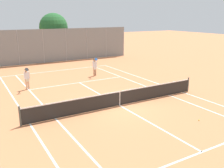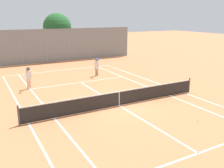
{
  "view_description": "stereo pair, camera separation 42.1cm",
  "coord_description": "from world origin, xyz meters",
  "px_view_note": "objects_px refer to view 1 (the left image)",
  "views": [
    {
      "loc": [
        -7.85,
        -12.44,
        5.44
      ],
      "look_at": [
        0.32,
        1.5,
        1.0
      ],
      "focal_mm": 40.0,
      "sensor_mm": 36.0,
      "label": 1
    },
    {
      "loc": [
        -7.48,
        -12.65,
        5.44
      ],
      "look_at": [
        0.32,
        1.5,
        1.0
      ],
      "focal_mm": 40.0,
      "sensor_mm": 36.0,
      "label": 2
    }
  ],
  "objects_px": {
    "player_far_left": "(27,77)",
    "player_far_right": "(95,66)",
    "loose_tennis_ball_2": "(173,90)",
    "loose_tennis_ball_1": "(199,120)",
    "tree_behind_right": "(53,28)",
    "tennis_net": "(120,98)"
  },
  "relations": [
    {
      "from": "tree_behind_right",
      "to": "loose_tennis_ball_1",
      "type": "bearing_deg",
      "value": -89.04
    },
    {
      "from": "player_far_left",
      "to": "tennis_net",
      "type": "bearing_deg",
      "value": -57.84
    },
    {
      "from": "player_far_left",
      "to": "player_far_right",
      "type": "xyz_separation_m",
      "value": [
        6.4,
        1.35,
        0.0
      ]
    },
    {
      "from": "player_far_right",
      "to": "loose_tennis_ball_2",
      "type": "distance_m",
      "value": 7.9
    },
    {
      "from": "tennis_net",
      "to": "player_far_right",
      "type": "distance_m",
      "value": 8.28
    },
    {
      "from": "loose_tennis_ball_1",
      "to": "loose_tennis_ball_2",
      "type": "relative_size",
      "value": 1.0
    },
    {
      "from": "player_far_right",
      "to": "loose_tennis_ball_1",
      "type": "relative_size",
      "value": 26.88
    },
    {
      "from": "player_far_left",
      "to": "tree_behind_right",
      "type": "distance_m",
      "value": 14.47
    },
    {
      "from": "tree_behind_right",
      "to": "player_far_left",
      "type": "bearing_deg",
      "value": -115.95
    },
    {
      "from": "loose_tennis_ball_2",
      "to": "player_far_right",
      "type": "bearing_deg",
      "value": 111.49
    },
    {
      "from": "player_far_left",
      "to": "loose_tennis_ball_1",
      "type": "relative_size",
      "value": 26.88
    },
    {
      "from": "player_far_left",
      "to": "loose_tennis_ball_1",
      "type": "height_order",
      "value": "player_far_left"
    },
    {
      "from": "tennis_net",
      "to": "player_far_right",
      "type": "relative_size",
      "value": 6.76
    },
    {
      "from": "loose_tennis_ball_1",
      "to": "loose_tennis_ball_2",
      "type": "distance_m",
      "value": 5.48
    },
    {
      "from": "loose_tennis_ball_2",
      "to": "loose_tennis_ball_1",
      "type": "bearing_deg",
      "value": -119.35
    },
    {
      "from": "loose_tennis_ball_1",
      "to": "tree_behind_right",
      "type": "bearing_deg",
      "value": 90.96
    },
    {
      "from": "loose_tennis_ball_1",
      "to": "tree_behind_right",
      "type": "distance_m",
      "value": 23.78
    },
    {
      "from": "tennis_net",
      "to": "player_far_left",
      "type": "bearing_deg",
      "value": 122.16
    },
    {
      "from": "tennis_net",
      "to": "loose_tennis_ball_2",
      "type": "height_order",
      "value": "tennis_net"
    },
    {
      "from": "player_far_left",
      "to": "player_far_right",
      "type": "height_order",
      "value": "same"
    },
    {
      "from": "loose_tennis_ball_2",
      "to": "tennis_net",
      "type": "bearing_deg",
      "value": -172.75
    },
    {
      "from": "loose_tennis_ball_1",
      "to": "loose_tennis_ball_2",
      "type": "xyz_separation_m",
      "value": [
        2.69,
        4.78,
        0.0
      ]
    }
  ]
}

